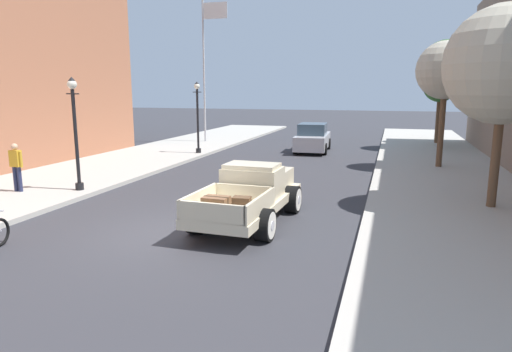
# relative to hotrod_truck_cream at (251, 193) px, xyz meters

# --- Properties ---
(ground_plane) EXTENTS (140.00, 140.00, 0.00)m
(ground_plane) POSITION_rel_hotrod_truck_cream_xyz_m (-1.51, -1.74, -0.75)
(ground_plane) COLOR #333338
(sidewalk_right) EXTENTS (5.50, 64.00, 0.15)m
(sidewalk_right) POSITION_rel_hotrod_truck_cream_xyz_m (5.74, -1.74, -0.68)
(sidewalk_right) COLOR #ADA89E
(sidewalk_right) RESTS_ON ground
(hotrod_truck_cream) EXTENTS (2.31, 4.99, 1.58)m
(hotrod_truck_cream) POSITION_rel_hotrod_truck_cream_xyz_m (0.00, 0.00, 0.00)
(hotrod_truck_cream) COLOR beige
(hotrod_truck_cream) RESTS_ON ground
(car_background_silver) EXTENTS (2.06, 4.39, 1.65)m
(car_background_silver) POSITION_rel_hotrod_truck_cream_xyz_m (-0.78, 14.43, 0.01)
(car_background_silver) COLOR #B7B7BC
(car_background_silver) RESTS_ON ground
(pedestrian_sidewalk_left) EXTENTS (0.53, 0.22, 1.65)m
(pedestrian_sidewalk_left) POSITION_rel_hotrod_truck_cream_xyz_m (-8.52, 0.47, 0.33)
(pedestrian_sidewalk_left) COLOR #232847
(pedestrian_sidewalk_left) RESTS_ON sidewalk_left
(street_lamp_near) EXTENTS (0.50, 0.32, 3.85)m
(street_lamp_near) POSITION_rel_hotrod_truck_cream_xyz_m (-6.67, 1.28, 1.63)
(street_lamp_near) COLOR black
(street_lamp_near) RESTS_ON sidewalk_left
(street_lamp_far) EXTENTS (0.50, 0.32, 3.85)m
(street_lamp_far) POSITION_rel_hotrod_truck_cream_xyz_m (-6.52, 11.03, 1.63)
(street_lamp_far) COLOR black
(street_lamp_far) RESTS_ON sidewalk_left
(flagpole) EXTENTS (1.74, 0.16, 9.16)m
(flagpole) POSITION_rel_hotrod_truck_cream_xyz_m (-8.17, 16.41, 5.02)
(flagpole) COLOR #B2B2B7
(flagpole) RESTS_ON sidewalk_left
(street_tree_nearest) EXTENTS (3.38, 3.38, 5.81)m
(street_tree_nearest) POSITION_rel_hotrod_truck_cream_xyz_m (6.58, 2.93, 3.50)
(street_tree_nearest) COLOR brown
(street_tree_nearest) RESTS_ON sidewalk_right
(street_tree_second) EXTENTS (2.53, 2.53, 5.53)m
(street_tree_second) POSITION_rel_hotrod_truck_cream_xyz_m (5.73, 10.09, 3.62)
(street_tree_second) COLOR brown
(street_tree_second) RESTS_ON sidewalk_right
(street_tree_third) EXTENTS (3.03, 3.03, 6.28)m
(street_tree_third) POSITION_rel_hotrod_truck_cream_xyz_m (6.46, 17.31, 4.13)
(street_tree_third) COLOR brown
(street_tree_third) RESTS_ON sidewalk_right
(street_tree_farthest) EXTENTS (2.11, 2.11, 4.74)m
(street_tree_farthest) POSITION_rel_hotrod_truck_cream_xyz_m (6.42, 19.88, 3.03)
(street_tree_farthest) COLOR brown
(street_tree_farthest) RESTS_ON sidewalk_right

